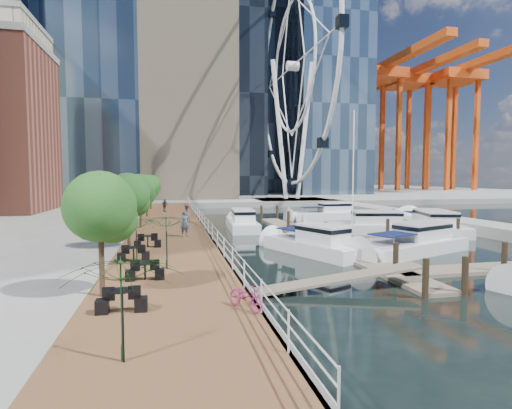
{
  "coord_description": "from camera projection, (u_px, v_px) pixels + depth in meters",
  "views": [
    {
      "loc": [
        -8.94,
        -21.25,
        5.4
      ],
      "look_at": [
        -1.81,
        11.58,
        3.0
      ],
      "focal_mm": 28.0,
      "sensor_mm": 36.0,
      "label": 1
    }
  ],
  "objects": [
    {
      "name": "ground",
      "position": [
        329.0,
        270.0,
        22.99
      ],
      "size": [
        520.0,
        520.0,
        0.0
      ],
      "primitive_type": "plane",
      "color": "black",
      "rests_on": "ground"
    },
    {
      "name": "boardwalk",
      "position": [
        169.0,
        231.0,
        35.67
      ],
      "size": [
        6.0,
        60.0,
        1.0
      ],
      "primitive_type": "cube",
      "color": "brown",
      "rests_on": "ground"
    },
    {
      "name": "seawall",
      "position": [
        203.0,
        230.0,
        36.3
      ],
      "size": [
        0.25,
        60.0,
        1.0
      ],
      "primitive_type": "cube",
      "color": "#595954",
      "rests_on": "ground"
    },
    {
      "name": "land_far",
      "position": [
        199.0,
        192.0,
        122.38
      ],
      "size": [
        200.0,
        114.0,
        1.0
      ],
      "primitive_type": "cube",
      "color": "gray",
      "rests_on": "ground"
    },
    {
      "name": "breakwater",
      "position": [
        423.0,
        218.0,
        46.68
      ],
      "size": [
        4.0,
        60.0,
        1.0
      ],
      "primitive_type": "cube",
      "color": "gray",
      "rests_on": "ground"
    },
    {
      "name": "pier",
      "position": [
        292.0,
        202.0,
        76.6
      ],
      "size": [
        14.0,
        12.0,
        1.0
      ],
      "primitive_type": "cube",
      "color": "gray",
      "rests_on": "ground"
    },
    {
      "name": "railing",
      "position": [
        202.0,
        219.0,
        36.21
      ],
      "size": [
        0.1,
        60.0,
        1.05
      ],
      "primitive_type": null,
      "color": "white",
      "rests_on": "boardwalk"
    },
    {
      "name": "floating_docks",
      "position": [
        371.0,
        233.0,
        34.37
      ],
      "size": [
        16.0,
        34.0,
        2.6
      ],
      "color": "#6D6051",
      "rests_on": "ground"
    },
    {
      "name": "ferris_wheel",
      "position": [
        293.0,
        67.0,
        74.79
      ],
      "size": [
        5.8,
        45.6,
        47.8
      ],
      "color": "white",
      "rests_on": "ground"
    },
    {
      "name": "port_cranes",
      "position": [
        410.0,
        131.0,
        129.14
      ],
      "size": [
        40.0,
        52.0,
        38.0
      ],
      "color": "#D84C14",
      "rests_on": "ground"
    },
    {
      "name": "street_trees",
      "position": [
        140.0,
        189.0,
        33.92
      ],
      "size": [
        2.6,
        42.6,
        4.6
      ],
      "color": "#3F2B1C",
      "rests_on": "ground"
    },
    {
      "name": "cafe_tables",
      "position": [
        139.0,
        262.0,
        18.74
      ],
      "size": [
        2.5,
        13.7,
        0.74
      ],
      "color": "black",
      "rests_on": "ground"
    },
    {
      "name": "yacht_foreground",
      "position": [
        412.0,
        254.0,
        27.73
      ],
      "size": [
        10.74,
        6.43,
        2.15
      ],
      "primitive_type": null,
      "rotation": [
        0.0,
        0.0,
        1.95
      ],
      "color": "silver",
      "rests_on": "ground"
    },
    {
      "name": "bicycle",
      "position": [
        246.0,
        296.0,
        13.2
      ],
      "size": [
        1.3,
        1.73,
        0.87
      ],
      "primitive_type": "imported",
      "rotation": [
        0.0,
        0.0,
        0.5
      ],
      "color": "#9C165D",
      "rests_on": "boardwalk"
    },
    {
      "name": "pedestrian_near",
      "position": [
        185.0,
        224.0,
        28.98
      ],
      "size": [
        0.81,
        0.68,
        1.89
      ],
      "primitive_type": "imported",
      "rotation": [
        0.0,
        0.0,
        0.4
      ],
      "color": "#4C5465",
      "rests_on": "boardwalk"
    },
    {
      "name": "pedestrian_mid",
      "position": [
        186.0,
        214.0,
        37.19
      ],
      "size": [
        1.03,
        1.1,
        1.8
      ],
      "primitive_type": "imported",
      "rotation": [
        0.0,
        0.0,
        -2.1
      ],
      "color": "#87655D",
      "rests_on": "boardwalk"
    },
    {
      "name": "pedestrian_far",
      "position": [
        165.0,
        205.0,
        48.89
      ],
      "size": [
        0.98,
        0.93,
        1.63
      ],
      "primitive_type": "imported",
      "rotation": [
        0.0,
        0.0,
        2.42
      ],
      "color": "#30383C",
      "rests_on": "boardwalk"
    },
    {
      "name": "moored_yachts",
      "position": [
        362.0,
        234.0,
        37.52
      ],
      "size": [
        23.16,
        33.89,
        11.5
      ],
      "color": "silver",
      "rests_on": "ground"
    },
    {
      "name": "cafe_seating",
      "position": [
        147.0,
        255.0,
        15.74
      ],
      "size": [
        4.75,
        13.41,
        2.6
      ],
      "color": "#0E3610",
      "rests_on": "ground"
    }
  ]
}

